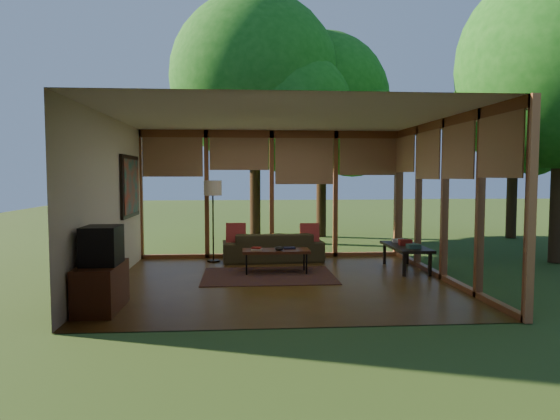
{
  "coord_description": "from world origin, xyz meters",
  "views": [
    {
      "loc": [
        -0.63,
        -8.1,
        1.76
      ],
      "look_at": [
        0.04,
        0.7,
        1.14
      ],
      "focal_mm": 32.0,
      "sensor_mm": 36.0,
      "label": 1
    }
  ],
  "objects": [
    {
      "name": "pillow_right",
      "position": [
        0.74,
        1.95,
        0.57
      ],
      "size": [
        0.39,
        0.21,
        0.4
      ],
      "primitive_type": "cube",
      "rotation": [
        -0.21,
        0.0,
        0.0
      ],
      "color": "maroon",
      "rests_on": "sofa"
    },
    {
      "name": "coffee_table",
      "position": [
        -0.03,
        0.74,
        0.39
      ],
      "size": [
        1.2,
        0.5,
        0.43
      ],
      "color": "#542816",
      "rests_on": "floor"
    },
    {
      "name": "pillow_left",
      "position": [
        -0.76,
        1.95,
        0.58
      ],
      "size": [
        0.4,
        0.21,
        0.42
      ],
      "primitive_type": "cube",
      "rotation": [
        -0.21,
        0.0,
        0.0
      ],
      "color": "maroon",
      "rests_on": "sofa"
    },
    {
      "name": "tree_ne",
      "position": [
        1.63,
        6.09,
        3.87
      ],
      "size": [
        3.82,
        3.82,
        5.79
      ],
      "color": "#362213",
      "rests_on": "ground"
    },
    {
      "name": "television",
      "position": [
        -2.45,
        -1.53,
        0.85
      ],
      "size": [
        0.45,
        0.55,
        0.5
      ],
      "primitive_type": "cube",
      "color": "black",
      "rests_on": "media_cabinet"
    },
    {
      "name": "side_console",
      "position": [
        2.4,
        0.87,
        0.41
      ],
      "size": [
        0.6,
        1.4,
        0.46
      ],
      "color": "black",
      "rests_on": "floor"
    },
    {
      "name": "window_wall_back",
      "position": [
        0.0,
        2.5,
        1.35
      ],
      "size": [
        5.5,
        0.12,
        2.7
      ],
      "primitive_type": "cube",
      "color": "brown",
      "rests_on": "ground"
    },
    {
      "name": "rug",
      "position": [
        -0.18,
        0.49,
        0.01
      ],
      "size": [
        2.28,
        1.61,
        0.01
      ],
      "primitive_type": "cube",
      "color": "brown",
      "rests_on": "floor"
    },
    {
      "name": "wall_left",
      "position": [
        -2.75,
        0.0,
        1.35
      ],
      "size": [
        0.04,
        5.0,
        2.7
      ],
      "primitive_type": "cube",
      "color": "beige",
      "rests_on": "ground"
    },
    {
      "name": "console_book_c",
      "position": [
        2.4,
        1.32,
        0.49
      ],
      "size": [
        0.25,
        0.19,
        0.06
      ],
      "primitive_type": "cube",
      "rotation": [
        0.0,
        0.0,
        -0.09
      ],
      "color": "beige",
      "rests_on": "side_console"
    },
    {
      "name": "ceiling",
      "position": [
        0.0,
        0.0,
        2.7
      ],
      "size": [
        5.5,
        5.5,
        0.0
      ],
      "primitive_type": "plane",
      "rotation": [
        3.14,
        0.0,
        0.0
      ],
      "color": "white",
      "rests_on": "ground"
    },
    {
      "name": "floor",
      "position": [
        0.0,
        0.0,
        0.0
      ],
      "size": [
        5.5,
        5.5,
        0.0
      ],
      "primitive_type": "plane",
      "color": "brown",
      "rests_on": "ground"
    },
    {
      "name": "exterior_lawn",
      "position": [
        8.0,
        8.0,
        -0.01
      ],
      "size": [
        40.0,
        40.0,
        0.0
      ],
      "primitive_type": "plane",
      "color": "#314C1C",
      "rests_on": "ground"
    },
    {
      "name": "ct_book_side",
      "position": [
        0.22,
        0.82,
        0.44
      ],
      "size": [
        0.21,
        0.16,
        0.03
      ],
      "primitive_type": "cube",
      "rotation": [
        0.0,
        0.0,
        0.04
      ],
      "color": "black",
      "rests_on": "coffee_table"
    },
    {
      "name": "console_book_b",
      "position": [
        2.4,
        0.92,
        0.51
      ],
      "size": [
        0.24,
        0.18,
        0.1
      ],
      "primitive_type": "cube",
      "rotation": [
        0.0,
        0.0,
        -0.05
      ],
      "color": "maroon",
      "rests_on": "side_console"
    },
    {
      "name": "ct_book_upper",
      "position": [
        -0.38,
        0.69,
        0.47
      ],
      "size": [
        0.19,
        0.16,
        0.03
      ],
      "primitive_type": "cube",
      "rotation": [
        0.0,
        0.0,
        -0.27
      ],
      "color": "maroon",
      "rests_on": "coffee_table"
    },
    {
      "name": "sofa",
      "position": [
        -0.01,
        2.0,
        0.3
      ],
      "size": [
        2.06,
        0.9,
        0.59
      ],
      "primitive_type": "imported",
      "rotation": [
        0.0,
        0.0,
        3.2
      ],
      "color": "#3E371F",
      "rests_on": "floor"
    },
    {
      "name": "console_book_a",
      "position": [
        2.4,
        0.47,
        0.5
      ],
      "size": [
        0.24,
        0.18,
        0.08
      ],
      "primitive_type": "cube",
      "rotation": [
        0.0,
        0.0,
        0.08
      ],
      "color": "#30544C",
      "rests_on": "side_console"
    },
    {
      "name": "media_cabinet",
      "position": [
        -2.47,
        -1.53,
        0.3
      ],
      "size": [
        0.5,
        1.0,
        0.6
      ],
      "primitive_type": "cube",
      "color": "#542816",
      "rests_on": "floor"
    },
    {
      "name": "floor_lamp",
      "position": [
        -1.22,
        2.02,
        1.41
      ],
      "size": [
        0.36,
        0.36,
        1.65
      ],
      "color": "black",
      "rests_on": "floor"
    },
    {
      "name": "ct_book_lower",
      "position": [
        -0.38,
        0.69,
        0.44
      ],
      "size": [
        0.2,
        0.16,
        0.03
      ],
      "primitive_type": "cube",
      "rotation": [
        0.0,
        0.0,
        -0.09
      ],
      "color": "beige",
      "rests_on": "coffee_table"
    },
    {
      "name": "window_wall_right",
      "position": [
        2.75,
        0.0,
        1.35
      ],
      "size": [
        0.12,
        5.0,
        2.7
      ],
      "primitive_type": "cube",
      "color": "brown",
      "rests_on": "ground"
    },
    {
      "name": "wall_front",
      "position": [
        0.0,
        -2.5,
        1.35
      ],
      "size": [
        5.5,
        0.04,
        2.7
      ],
      "primitive_type": "cube",
      "color": "beige",
      "rests_on": "ground"
    },
    {
      "name": "wall_painting",
      "position": [
        -2.71,
        1.4,
        1.55
      ],
      "size": [
        0.06,
        1.35,
        1.15
      ],
      "color": "black",
      "rests_on": "wall_left"
    },
    {
      "name": "ct_bowl",
      "position": [
        0.02,
        0.64,
        0.46
      ],
      "size": [
        0.16,
        0.16,
        0.07
      ],
      "primitive_type": "ellipsoid",
      "color": "black",
      "rests_on": "coffee_table"
    },
    {
      "name": "tree_nw",
      "position": [
        -0.29,
        5.15,
        4.24
      ],
      "size": [
        4.43,
        4.43,
        6.46
      ],
      "color": "#362213",
      "rests_on": "ground"
    },
    {
      "name": "tree_far",
      "position": [
        6.56,
        5.32,
        3.45
      ],
      "size": [
        2.86,
        2.86,
        4.9
      ],
      "color": "#362213",
      "rests_on": "ground"
    }
  ]
}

